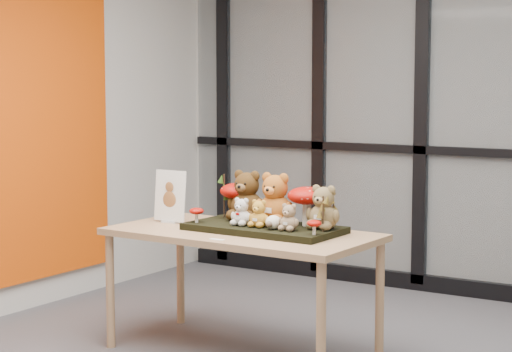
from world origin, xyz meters
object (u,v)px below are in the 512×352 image
Objects in this scene: bear_white_bow at (242,210)px; mushroom_back_right at (307,204)px; display_table at (242,243)px; mushroom_front_right at (314,227)px; bear_pooh_yellow at (275,196)px; mushroom_front_left at (197,214)px; bear_beige_small at (289,216)px; plush_cream_hedgehog at (273,222)px; mushroom_back_left at (238,199)px; sign_holder at (170,198)px; diorama_tray at (264,228)px; bear_tan_back at (324,205)px; bear_small_yellow at (259,212)px; bear_brown_medium at (247,193)px.

bear_white_bow is 0.37m from mushroom_back_right.
display_table is 8.94× the size of bear_white_bow.
mushroom_back_right reaches higher than mushroom_front_right.
bear_pooh_yellow is 3.43× the size of mushroom_front_left.
bear_beige_small is (0.32, -0.02, -0.00)m from bear_white_bow.
mushroom_back_left is at bearing 150.11° from plush_cream_hedgehog.
sign_holder is at bearing 175.83° from bear_white_bow.
bear_white_bow is 0.50m from mushroom_front_right.
bear_tan_back is (0.35, 0.06, 0.15)m from diorama_tray.
display_table is at bearing 170.95° from mushroom_front_right.
bear_small_yellow is at bearing 170.93° from mushroom_front_right.
display_table is 4.79× the size of bear_brown_medium.
bear_brown_medium reaches higher than bear_beige_small.
bear_tan_back is 0.21m from bear_beige_small.
diorama_tray is 0.34m from mushroom_back_left.
sign_holder reaches higher than diorama_tray.
diorama_tray is at bearing -27.71° from mushroom_back_left.
diorama_tray is 10.00× the size of mushroom_front_right.
mushroom_back_left is (-0.49, 0.23, 0.03)m from bear_beige_small.
bear_brown_medium reaches higher than mushroom_back_right.
bear_pooh_yellow is 0.47m from mushroom_front_left.
bear_pooh_yellow is at bearing 65.13° from diorama_tray.
display_table is 0.33m from mushroom_back_left.
bear_brown_medium is at bearing 138.92° from bear_small_yellow.
diorama_tray is 0.20m from bear_pooh_yellow.
bear_pooh_yellow reaches higher than bear_white_bow.
mushroom_front_left is (-0.59, -0.04, -0.03)m from bear_beige_small.
bear_tan_back is at bearing -3.44° from bear_brown_medium.
bear_pooh_yellow reaches higher than bear_small_yellow.
display_table is 0.43m from mushroom_back_right.
mushroom_front_left is (-0.39, -0.05, -0.04)m from bear_small_yellow.
bear_tan_back reaches higher than mushroom_front_left.
mushroom_front_left is at bearing -163.86° from bear_tan_back.
bear_pooh_yellow reaches higher than bear_beige_small.
bear_tan_back is 3.13× the size of plush_cream_hedgehog.
mushroom_back_left reaches higher than bear_white_bow.
bear_tan_back is 0.75m from mushroom_front_left.
bear_small_yellow is 0.20m from bear_beige_small.
bear_brown_medium is at bearing 179.36° from mushroom_back_right.
mushroom_front_right reaches higher than plush_cream_hedgehog.
bear_brown_medium is 0.11m from mushroom_back_left.
bear_white_bow is at bearing -5.67° from sign_holder.
bear_small_yellow is 0.36m from mushroom_back_left.
diorama_tray is 2.72× the size of bear_brown_medium.
sign_holder reaches higher than mushroom_front_left.
bear_small_yellow is at bearing -7.30° from display_table.
diorama_tray is at bearing 38.58° from bear_white_bow.
mushroom_back_right reaches higher than bear_white_bow.
mushroom_front_right reaches higher than display_table.
bear_white_bow is at bearing 175.97° from plush_cream_hedgehog.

